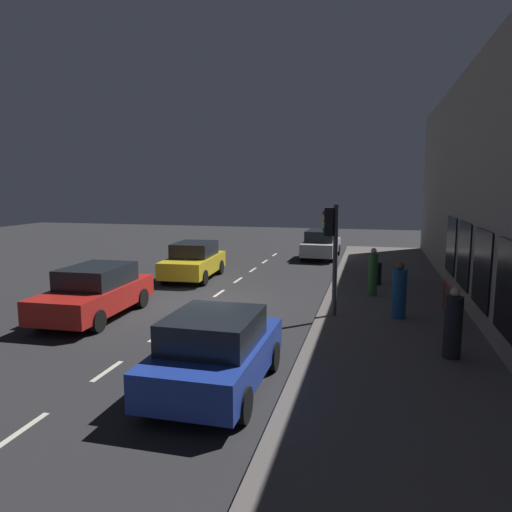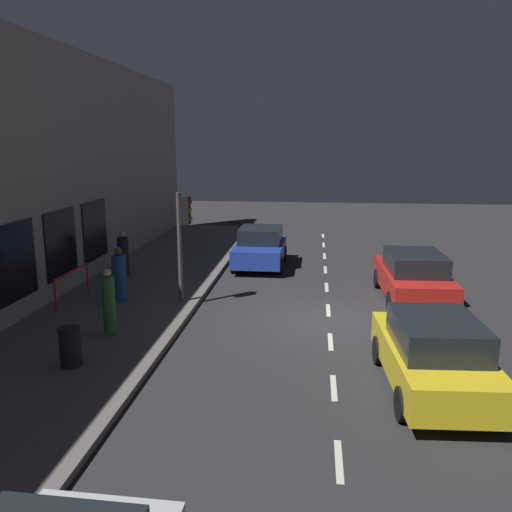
% 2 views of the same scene
% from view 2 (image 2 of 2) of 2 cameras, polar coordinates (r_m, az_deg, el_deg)
% --- Properties ---
extents(ground_plane, '(60.00, 60.00, 0.00)m').
position_cam_2_polar(ground_plane, '(15.37, 7.81, -6.91)').
color(ground_plane, '#28282B').
extents(sidewalk, '(4.50, 32.00, 0.15)m').
position_cam_2_polar(sidewalk, '(16.38, -14.71, -5.71)').
color(sidewalk, '#5B5654').
rests_on(sidewalk, ground).
extents(building_facade, '(0.65, 32.00, 8.04)m').
position_cam_2_polar(building_facade, '(16.77, -23.68, 7.80)').
color(building_facade, gray).
rests_on(building_facade, ground).
extents(lane_centre_line, '(0.12, 27.20, 0.01)m').
position_cam_2_polar(lane_centre_line, '(16.31, 7.73, -5.75)').
color(lane_centre_line, beige).
rests_on(lane_centre_line, ground).
extents(traffic_light, '(0.49, 0.32, 3.35)m').
position_cam_2_polar(traffic_light, '(16.16, -7.79, 3.00)').
color(traffic_light, '#424244').
rests_on(traffic_light, sidewalk).
extents(parked_car_1, '(2.00, 3.90, 1.58)m').
position_cam_2_polar(parked_car_1, '(21.55, 0.46, 0.93)').
color(parked_car_1, '#1E389E').
rests_on(parked_car_1, ground).
extents(parked_car_2, '(2.08, 4.23, 1.58)m').
position_cam_2_polar(parked_car_2, '(11.50, 18.46, -9.94)').
color(parked_car_2, gold).
rests_on(parked_car_2, ground).
extents(parked_car_3, '(2.09, 4.52, 1.58)m').
position_cam_2_polar(parked_car_3, '(17.69, 16.46, -2.08)').
color(parked_car_3, red).
rests_on(parked_car_3, ground).
extents(pedestrian_0, '(0.45, 0.45, 1.64)m').
position_cam_2_polar(pedestrian_0, '(20.11, -14.00, 0.05)').
color(pedestrian_0, '#232328').
rests_on(pedestrian_0, sidewalk).
extents(pedestrian_1, '(0.58, 0.58, 1.70)m').
position_cam_2_polar(pedestrian_1, '(16.89, -14.39, -2.17)').
color(pedestrian_1, '#1E5189').
rests_on(pedestrian_1, sidewalk).
extents(pedestrian_2, '(0.39, 0.39, 1.71)m').
position_cam_2_polar(pedestrian_2, '(14.11, -15.45, -4.94)').
color(pedestrian_2, '#336B38').
rests_on(pedestrian_2, sidewalk).
extents(trash_bin, '(0.49, 0.49, 0.87)m').
position_cam_2_polar(trash_bin, '(12.52, -19.24, -9.14)').
color(trash_bin, black).
rests_on(trash_bin, sidewalk).
extents(red_railing, '(0.05, 2.26, 0.97)m').
position_cam_2_polar(red_railing, '(17.27, -19.10, -2.29)').
color(red_railing, red).
rests_on(red_railing, sidewalk).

